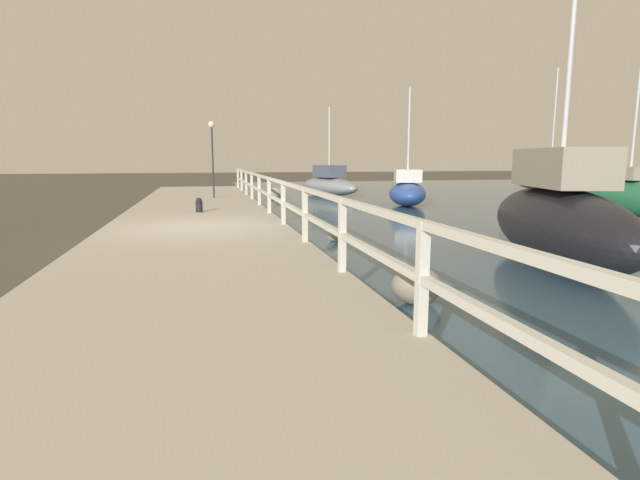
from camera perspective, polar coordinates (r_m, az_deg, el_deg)
ground_plane at (r=12.37m, az=-13.83°, el=-0.18°), size 120.00×120.00×0.00m
dock_walkway at (r=12.34m, az=-13.86°, el=0.63°), size 4.40×36.00×0.36m
railing at (r=12.39m, az=-4.24°, el=5.14°), size 0.10×32.50×1.08m
boulder_downstream at (r=6.99m, az=10.98°, el=-5.12°), size 0.70×0.63×0.52m
boulder_near_dock at (r=12.02m, az=1.75°, el=0.54°), size 0.40×0.36×0.30m
boulder_water_edge at (r=24.86m, az=-5.08°, el=5.36°), size 0.77×0.69×0.57m
mooring_bollard at (r=15.73m, az=-13.65°, el=3.91°), size 0.21×0.21×0.44m
dock_lamp at (r=21.51m, az=-12.24°, el=11.09°), size 0.27×0.27×3.15m
sailboat_navy at (r=33.29m, az=24.81°, el=6.46°), size 2.73×5.69×7.19m
sailboat_gray at (r=27.18m, az=1.06°, el=6.42°), size 2.77×5.70×4.66m
sailboat_green at (r=20.19m, az=31.75°, el=4.30°), size 1.23×4.42×6.83m
sailboat_black at (r=10.21m, az=25.55°, el=2.23°), size 2.77×5.52×7.15m
sailboat_blue at (r=21.35m, az=9.94°, el=5.49°), size 2.35×3.44×4.83m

